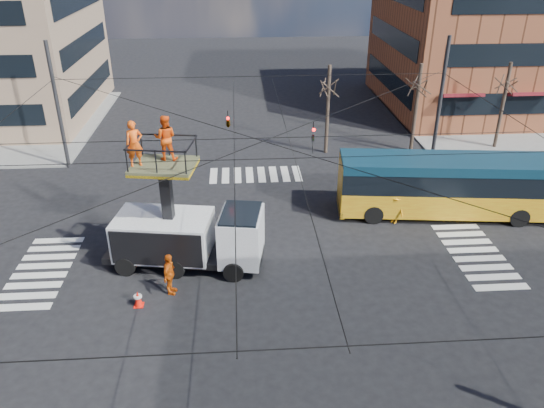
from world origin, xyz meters
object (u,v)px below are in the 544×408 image
Objects in this scene: utility_truck at (187,222)px; traffic_cone at (138,298)px; worker_ground at (169,274)px; flagger at (395,208)px; city_bus at (449,185)px.

traffic_cone is at bearing -112.55° from utility_truck.
traffic_cone is 0.38× the size of worker_ground.
flagger is at bearing 26.11° from utility_truck.
city_bus is 7.03× the size of flagger.
flagger is (-3.01, -0.75, -0.89)m from city_bus.
city_bus is 6.25× the size of worker_ground.
utility_truck is 10.89m from flagger.
utility_truck reaches higher than traffic_cone.
traffic_cone is (-15.22, -6.89, -1.37)m from city_bus.
flagger is (10.34, 3.13, -1.34)m from utility_truck.
traffic_cone is at bearing 134.26° from worker_ground.
city_bus is 16.76m from traffic_cone.
flagger is at bearing -52.10° from worker_ground.
flagger is (10.98, 5.37, -0.10)m from worker_ground.
worker_ground is at bearing -96.78° from utility_truck.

